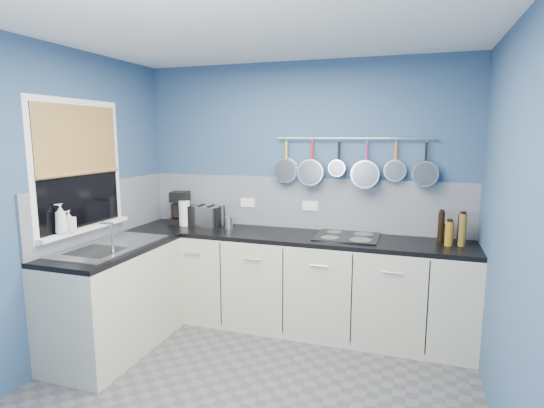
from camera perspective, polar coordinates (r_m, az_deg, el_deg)
The scene contains 39 objects.
floor at distance 3.33m, azimuth -3.56°, elevation -24.09°, with size 3.20×3.00×0.02m, color #47474C.
ceiling at distance 2.87m, azimuth -4.10°, elevation 23.14°, with size 3.20×3.00×0.02m, color white.
wall_back at distance 4.26m, azimuth 3.86°, elevation 1.49°, with size 3.20×0.02×2.50m, color navy.
wall_front at distance 1.60m, azimuth -25.08°, elevation -12.25°, with size 3.20×0.02×2.50m, color navy.
wall_left at distance 3.75m, azimuth -27.23°, elevation -0.53°, with size 0.02×3.00×2.50m, color navy.
wall_right at distance 2.70m, azimuth 29.85°, elevation -4.13°, with size 0.02×3.00×2.50m, color navy.
backsplash_back at distance 4.25m, azimuth 3.77°, elevation 0.12°, with size 3.20×0.02×0.50m, color #9599A5.
backsplash_left at distance 4.19m, azimuth -21.09°, elevation -0.61°, with size 0.02×1.80×0.50m, color #9599A5.
cabinet_run_back at distance 4.16m, azimuth 2.65°, elevation -10.31°, with size 3.20×0.60×0.86m, color #B9B59C.
worktop_back at distance 4.03m, azimuth 2.70°, elevation -4.27°, with size 3.20×0.60×0.04m, color black.
cabinet_run_left at distance 3.97m, azimuth -20.00°, elevation -11.85°, with size 0.60×1.20×0.86m, color #B9B59C.
worktop_left at distance 3.84m, azimuth -20.36°, elevation -5.55°, with size 0.60×1.20×0.04m, color black.
window_frame at distance 3.91m, azimuth -24.06°, elevation 4.47°, with size 0.01×1.00×1.10m, color white.
window_glass at distance 3.91m, azimuth -24.01°, elevation 4.47°, with size 0.01×0.90×1.00m, color black.
bamboo_blind at distance 3.89m, azimuth -24.13°, elevation 7.77°, with size 0.01×0.90×0.55m, color #BA903B.
window_sill at distance 3.96m, azimuth -23.31°, elevation -2.97°, with size 0.10×0.98×0.03m, color white.
sink_unit at distance 3.83m, azimuth -20.38°, elevation -5.20°, with size 0.50×0.95×0.01m, color silver.
mixer_tap at distance 3.57m, azimuth -20.28°, elevation -4.14°, with size 0.12×0.08×0.26m, color silver, non-canonical shape.
socket_left at distance 4.41m, azimuth -3.20°, elevation 0.19°, with size 0.15×0.01×0.09m, color white.
socket_right at distance 4.22m, azimuth 5.04°, elevation -0.24°, with size 0.15×0.01×0.09m, color white.
pot_rail at distance 4.07m, azimuth 10.63°, elevation 8.49°, with size 0.02×0.02×1.45m, color silver.
soap_bottle_a at distance 3.72m, azimuth -26.02°, elevation -1.76°, with size 0.09×0.09×0.24m, color white.
soap_bottle_b at distance 3.79m, azimuth -25.15°, elevation -2.06°, with size 0.08×0.08×0.17m, color white.
paper_towel at distance 4.48m, azimuth -11.43°, elevation -1.19°, with size 0.11×0.11×0.25m, color white.
coffee_maker at distance 4.57m, azimuth -12.13°, elevation -0.49°, with size 0.19×0.21×0.33m, color black, non-canonical shape.
toaster at distance 4.44m, azimuth -8.65°, elevation -1.54°, with size 0.31×0.18×0.20m, color silver.
canister at distance 4.27m, azimuth -5.70°, elevation -2.47°, with size 0.08×0.08×0.12m, color silver.
hob at distance 3.97m, azimuth 9.85°, elevation -4.23°, with size 0.56×0.49×0.01m, color black.
pan_0 at distance 4.20m, azimuth 1.87°, elevation 5.75°, with size 0.24×0.07×0.43m, color silver, non-canonical shape.
pan_1 at distance 4.14m, azimuth 5.27°, elevation 5.55°, with size 0.25×0.10×0.44m, color silver, non-canonical shape.
pan_2 at distance 4.08m, azimuth 8.77°, elevation 6.10°, with size 0.16×0.13×0.35m, color silver, non-canonical shape.
pan_3 at distance 4.05m, azimuth 12.31°, elevation 5.27°, with size 0.26×0.12×0.45m, color silver, non-canonical shape.
pan_4 at distance 4.03m, azimuth 15.93°, elevation 5.58°, with size 0.19×0.05×0.38m, color silver, non-canonical shape.
pan_5 at distance 4.03m, azimuth 19.54°, elevation 5.16°, with size 0.23×0.10×0.42m, color silver, non-canonical shape.
condiment_0 at distance 4.00m, azimuth 23.58°, elevation -3.04°, with size 0.06×0.06×0.25m, color black.
condiment_1 at distance 4.01m, azimuth 22.17°, elevation -3.58°, with size 0.07×0.07×0.16m, color #265919.
condiment_2 at distance 3.98m, azimuth 21.34°, elevation -2.84°, with size 0.05×0.05×0.26m, color black.
condiment_3 at distance 3.90m, azimuth 23.76°, elevation -3.15°, with size 0.06×0.06×0.27m, color brown.
condiment_4 at distance 3.88m, azimuth 22.28°, elevation -3.63°, with size 0.07×0.07×0.20m, color #8C5914.
Camera 1 is at (1.06, -2.58, 1.81)m, focal length 28.62 mm.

